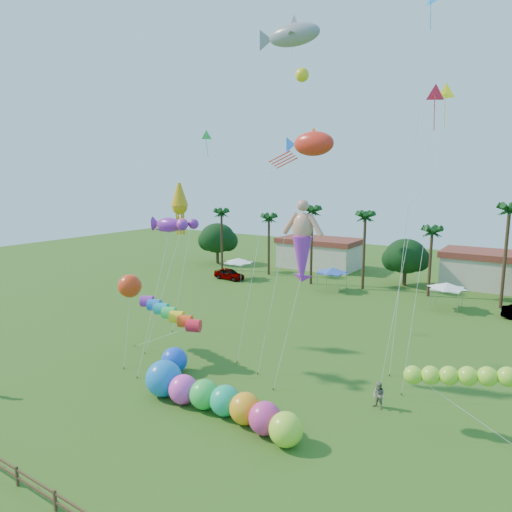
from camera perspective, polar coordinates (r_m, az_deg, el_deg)
The scene contains 21 objects.
ground at distance 27.46m, azimuth -12.41°, elevation -22.01°, with size 160.00×160.00×0.00m, color #285116.
tree_line at distance 62.36m, azimuth 20.25°, elevation -0.14°, with size 69.46×8.91×11.00m.
buildings_row at distance 70.15m, azimuth 15.97°, elevation -0.75°, with size 35.00×7.00×4.00m.
tent_row at distance 58.39m, azimuth 9.26°, elevation -1.82°, with size 31.00×4.00×0.60m.
fence at distance 24.09m, azimuth -23.84°, elevation -25.95°, with size 36.12×0.12×1.00m.
car_a at distance 65.20m, azimuth -3.37°, elevation -2.25°, with size 1.88×4.66×1.59m, color #4C4C54.
spectator_b at distance 30.89m, azimuth 15.12°, elevation -16.49°, with size 0.84×0.66×1.74m, color gray.
caterpillar_inflatable at distance 29.40m, azimuth -5.34°, elevation -17.28°, with size 11.84×2.79×2.41m.
blue_ball at distance 35.24m, azimuth -10.18°, elevation -12.71°, with size 1.95×1.95×1.95m, color blue.
rainbow_tube at distance 36.31m, azimuth -9.96°, elevation -8.08°, with size 9.03×2.27×3.82m.
green_worm at distance 28.50m, azimuth 19.03°, elevation -13.87°, with size 9.50×2.21×3.82m.
orange_ball_kite at distance 36.33m, azimuth -15.50°, elevation -3.63°, with size 1.94×2.33×7.06m.
merman_kite at distance 32.06m, azimuth 5.80°, elevation 1.13°, with size 2.50×4.02×12.37m.
fish_kite at distance 35.15m, azimuth 7.21°, elevation 13.74°, with size 5.07×6.32×17.85m.
shark_kite at distance 38.72m, azimuth 4.76°, elevation 25.82°, with size 6.16×7.01×26.13m.
squid_kite at distance 40.01m, azimuth -9.52°, elevation 6.08°, with size 1.88×5.50×14.02m.
lobster_kite at distance 34.52m, azimuth -10.81°, elevation 3.86°, with size 4.42×5.11×11.68m.
delta_kite_red at distance 32.66m, azimuth 21.43°, elevation 17.86°, with size 2.21×4.42×20.25m.
delta_kite_yellow at distance 33.77m, azimuth 22.58°, elevation 17.85°, with size 1.51×3.83×20.47m.
delta_kite_green at distance 45.17m, azimuth -6.28°, elevation 14.25°, with size 1.12×5.42×18.87m.
delta_kite_blue at distance 39.28m, azimuth 20.99°, elevation 27.01°, with size 1.15×5.28×27.61m.
Camera 1 is at (17.03, -16.05, 14.37)m, focal length 32.00 mm.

